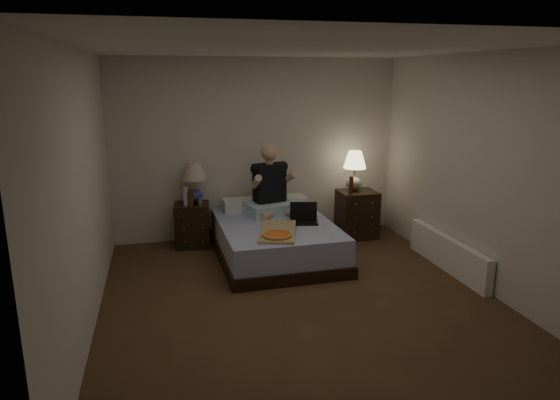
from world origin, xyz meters
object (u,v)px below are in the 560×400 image
object	(u,v)px
person	(271,180)
laptop	(304,214)
lamp_right	(354,171)
bed	(275,240)
beer_bottle_right	(351,185)
nightstand_right	(357,214)
nightstand_left	(193,225)
beer_bottle_left	(191,198)
pizza_box	(277,236)
soda_can	(200,201)
radiator	(448,254)
water_bottle	(186,196)
lamp_left	(194,183)

from	to	relation	value
person	laptop	bearing A→B (deg)	-73.01
lamp_right	bed	bearing A→B (deg)	-154.45
beer_bottle_right	nightstand_right	bearing A→B (deg)	28.03
nightstand_left	beer_bottle_left	distance (m)	0.43
beer_bottle_right	pizza_box	distance (m)	1.75
soda_can	laptop	size ratio (longest dim) A/B	0.29
soda_can	radiator	world-z (taller)	soda_can
person	radiator	size ratio (longest dim) A/B	0.58
beer_bottle_right	lamp_right	bearing A→B (deg)	55.27
water_bottle	person	distance (m)	1.14
lamp_right	water_bottle	xyz separation A→B (m)	(-2.35, -0.01, -0.23)
lamp_right	soda_can	size ratio (longest dim) A/B	5.60
person	pizza_box	bearing A→B (deg)	-113.20
beer_bottle_right	laptop	xyz separation A→B (m)	(-0.85, -0.58, -0.20)
soda_can	beer_bottle_left	size ratio (longest dim) A/B	0.43
lamp_left	beer_bottle_left	distance (m)	0.25
nightstand_left	nightstand_right	size ratio (longest dim) A/B	0.88
nightstand_left	person	size ratio (longest dim) A/B	0.63
bed	beer_bottle_right	xyz separation A→B (m)	(1.19, 0.47, 0.55)
nightstand_right	beer_bottle_left	world-z (taller)	beer_bottle_left
bed	beer_bottle_left	world-z (taller)	beer_bottle_left
lamp_right	nightstand_left	bearing A→B (deg)	178.20
nightstand_right	pizza_box	size ratio (longest dim) A/B	0.88
lamp_right	nightstand_right	bearing A→B (deg)	-69.36
beer_bottle_left	pizza_box	size ratio (longest dim) A/B	0.30
nightstand_right	nightstand_left	bearing A→B (deg)	175.89
lamp_left	pizza_box	world-z (taller)	lamp_left
nightstand_left	beer_bottle_left	size ratio (longest dim) A/B	2.56
water_bottle	soda_can	xyz separation A→B (m)	(0.18, -0.01, -0.07)
lamp_left	nightstand_left	bearing A→B (deg)	-144.36
nightstand_right	lamp_right	size ratio (longest dim) A/B	1.19
person	water_bottle	bearing A→B (deg)	155.05
bed	water_bottle	bearing A→B (deg)	148.89
bed	nightstand_right	size ratio (longest dim) A/B	2.75
nightstand_right	radiator	size ratio (longest dim) A/B	0.42
laptop	person	bearing A→B (deg)	133.33
soda_can	radiator	bearing A→B (deg)	-28.26
bed	nightstand_left	world-z (taller)	nightstand_left
radiator	water_bottle	bearing A→B (deg)	153.10
bed	lamp_right	world-z (taller)	lamp_right
laptop	radiator	xyz separation A→B (m)	(1.55, -0.78, -0.38)
lamp_right	person	xyz separation A→B (m)	(-1.25, -0.22, -0.02)
lamp_right	water_bottle	size ratio (longest dim) A/B	2.24
bed	pizza_box	world-z (taller)	pizza_box
nightstand_left	radiator	world-z (taller)	nightstand_left
beer_bottle_left	lamp_left	bearing A→B (deg)	69.13
nightstand_right	lamp_left	distance (m)	2.33
nightstand_left	soda_can	xyz separation A→B (m)	(0.10, -0.08, 0.34)
beer_bottle_right	laptop	size ratio (longest dim) A/B	0.68
nightstand_right	beer_bottle_right	bearing A→B (deg)	-152.41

